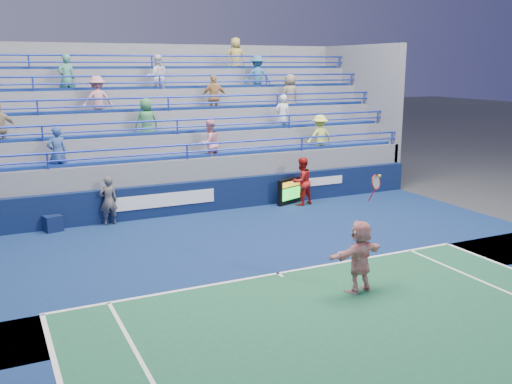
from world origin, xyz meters
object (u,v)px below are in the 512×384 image
tennis_player (360,256)px  line_judge (108,201)px  serve_speed_board (291,191)px  judge_chair (52,222)px  ball_girl (302,181)px

tennis_player → line_judge: (-3.96, 7.97, -0.05)m
serve_speed_board → judge_chair: size_ratio=1.49×
tennis_player → ball_girl: size_ratio=1.52×
judge_chair → ball_girl: bearing=-2.6°
ball_girl → tennis_player: bearing=56.1°
judge_chair → tennis_player: size_ratio=0.34×
tennis_player → ball_girl: 8.15m
judge_chair → line_judge: line_judge is taller
serve_speed_board → judge_chair: serve_speed_board is taller
line_judge → ball_girl: (6.86, -0.35, 0.09)m
tennis_player → serve_speed_board: bearing=71.4°
ball_girl → serve_speed_board: bearing=-71.3°
judge_chair → line_judge: bearing=-1.2°
judge_chair → tennis_player: tennis_player is taller
serve_speed_board → tennis_player: size_ratio=0.50×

